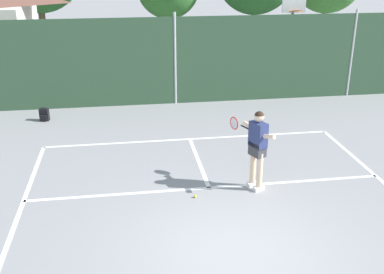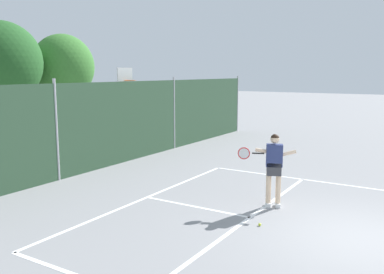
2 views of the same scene
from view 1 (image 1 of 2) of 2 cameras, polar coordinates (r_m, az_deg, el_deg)
ground_plane at (r=8.66m, az=5.20°, el=-13.87°), size 120.00×120.00×0.00m
court_markings at (r=9.17m, az=4.24°, el=-11.54°), size 8.30×11.10×0.01m
chainlink_fence at (r=16.30m, az=-2.08°, el=9.28°), size 26.09×0.09×3.17m
basketball_hoop at (r=18.33m, az=12.14°, el=12.74°), size 0.90×0.67×3.55m
tennis_player at (r=10.34m, az=8.01°, el=-0.76°), size 0.71×1.30×1.85m
tennis_ball at (r=10.29m, az=0.40°, el=-7.29°), size 0.07×0.07×0.07m
backpack_black at (r=15.59m, az=-17.69°, el=2.61°), size 0.31×0.28×0.46m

